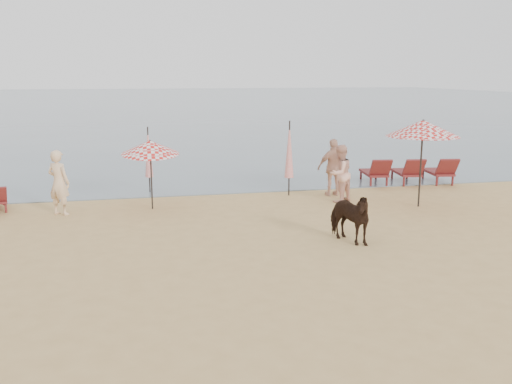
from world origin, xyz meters
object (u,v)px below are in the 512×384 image
at_px(umbrella_closed_left, 149,153).
at_px(cow, 348,217).
at_px(umbrella_open_right, 423,128).
at_px(beachgoer_right_a, 340,173).
at_px(umbrella_open_left_b, 150,147).
at_px(beachgoer_right_b, 334,167).
at_px(beachgoer_left, 59,183).
at_px(umbrella_closed_right, 289,150).
at_px(lounger_cluster_right, 408,171).

relative_size(umbrella_closed_left, cow, 1.51).
xyz_separation_m(umbrella_open_right, beachgoer_right_a, (-2.18, 1.19, -1.51)).
height_order(umbrella_open_left_b, beachgoer_right_b, umbrella_open_left_b).
xyz_separation_m(umbrella_closed_left, beachgoer_right_a, (5.92, -2.72, -0.49)).
distance_m(umbrella_open_right, cow, 5.10).
bearing_deg(beachgoer_left, umbrella_open_left_b, -143.39).
bearing_deg(umbrella_open_left_b, umbrella_closed_right, -9.67).
height_order(cow, beachgoer_left, beachgoer_left).
xyz_separation_m(umbrella_closed_right, beachgoer_right_a, (1.32, -1.26, -0.64)).
xyz_separation_m(umbrella_open_left_b, cow, (4.52, -4.59, -1.26)).
bearing_deg(beachgoer_right_a, umbrella_closed_right, -78.51).
distance_m(cow, beachgoer_right_a, 4.57).
bearing_deg(beachgoer_right_b, beachgoer_right_a, 80.78).
xyz_separation_m(cow, beachgoer_right_a, (1.41, 4.34, 0.28)).
bearing_deg(beachgoer_left, umbrella_open_right, -153.39).
relative_size(lounger_cluster_right, beachgoer_right_b, 1.79).
bearing_deg(umbrella_open_left_b, beachgoer_right_b, -15.73).
bearing_deg(umbrella_closed_right, beachgoer_right_b, -13.13).
bearing_deg(beachgoer_right_a, beachgoer_left, -35.58).
distance_m(umbrella_open_right, umbrella_closed_right, 4.36).
bearing_deg(cow, umbrella_open_right, 19.15).
bearing_deg(beachgoer_right_a, beachgoer_right_b, -133.23).
distance_m(lounger_cluster_right, beachgoer_left, 12.36).
bearing_deg(cow, lounger_cluster_right, 30.78).
bearing_deg(beachgoer_right_b, cow, 72.75).
height_order(beachgoer_right_a, beachgoer_right_b, beachgoer_right_b).
bearing_deg(umbrella_closed_right, umbrella_open_right, -35.03).
bearing_deg(umbrella_open_left_b, beachgoer_left, 161.10).
relative_size(lounger_cluster_right, umbrella_open_right, 1.28).
bearing_deg(umbrella_closed_right, lounger_cluster_right, 11.38).
relative_size(lounger_cluster_right, umbrella_closed_left, 1.50).
xyz_separation_m(umbrella_closed_left, umbrella_closed_right, (4.59, -1.45, 0.15)).
bearing_deg(lounger_cluster_right, umbrella_closed_right, -160.62).
bearing_deg(beachgoer_left, cow, -178.30).
xyz_separation_m(umbrella_open_right, beachgoer_left, (-10.76, 1.30, -1.47)).
distance_m(umbrella_open_right, beachgoer_right_a, 2.90).
distance_m(cow, beachgoer_right_b, 5.49).
distance_m(lounger_cluster_right, beachgoer_right_a, 4.25).
bearing_deg(lounger_cluster_right, umbrella_closed_left, -174.81).
bearing_deg(umbrella_open_left_b, lounger_cluster_right, -10.16).
relative_size(cow, beachgoer_right_a, 0.82).
height_order(umbrella_closed_left, beachgoer_left, umbrella_closed_left).
bearing_deg(umbrella_open_right, cow, -125.86).
bearing_deg(beachgoer_right_b, umbrella_closed_right, -13.95).
xyz_separation_m(umbrella_open_left_b, umbrella_closed_left, (0.02, 2.46, -0.49)).
distance_m(umbrella_closed_right, beachgoer_left, 7.38).
xyz_separation_m(beachgoer_left, beachgoer_right_a, (8.59, -0.11, -0.04)).
bearing_deg(umbrella_open_right, beachgoer_left, -173.98).
distance_m(umbrella_open_right, beachgoer_right_b, 3.28).
xyz_separation_m(umbrella_closed_left, beachgoer_left, (-2.67, -2.61, -0.45)).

